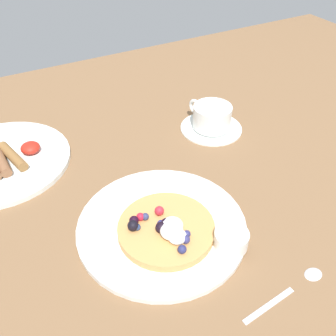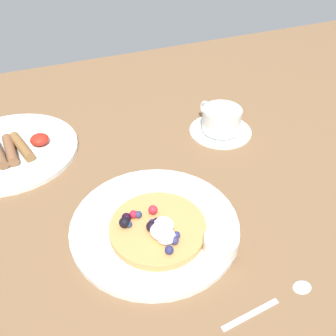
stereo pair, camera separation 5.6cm
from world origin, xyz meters
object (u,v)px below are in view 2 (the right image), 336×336
teaspoon (284,296)px  coffee_cup (221,119)px  syrup_ramekin (221,244)px  coffee_saucer (220,130)px  breakfast_plate (10,150)px  pancake_plate (155,225)px

teaspoon → coffee_cup: bearing=73.8°
syrup_ramekin → teaspoon: size_ratio=0.35×
syrup_ramekin → coffee_saucer: 0.34m
coffee_saucer → breakfast_plate: bearing=167.4°
pancake_plate → breakfast_plate: same height
pancake_plate → syrup_ramekin: syrup_ramekin is taller
syrup_ramekin → breakfast_plate: 0.49m
pancake_plate → syrup_ramekin: 0.12m
pancake_plate → syrup_ramekin: bearing=-51.1°
syrup_ramekin → coffee_saucer: syrup_ramekin is taller
pancake_plate → coffee_cup: 0.32m
syrup_ramekin → breakfast_plate: size_ratio=0.19×
coffee_saucer → syrup_ramekin: bearing=-118.8°
pancake_plate → teaspoon: 0.22m
pancake_plate → syrup_ramekin: (0.07, -0.09, 0.02)m
pancake_plate → teaspoon: (0.12, -0.19, -0.00)m
pancake_plate → teaspoon: size_ratio=1.85×
coffee_saucer → teaspoon: coffee_saucer is taller
syrup_ramekin → teaspoon: bearing=-64.0°
coffee_saucer → teaspoon: 0.42m
breakfast_plate → coffee_cup: size_ratio=2.47×
syrup_ramekin → coffee_saucer: (0.16, 0.30, -0.02)m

